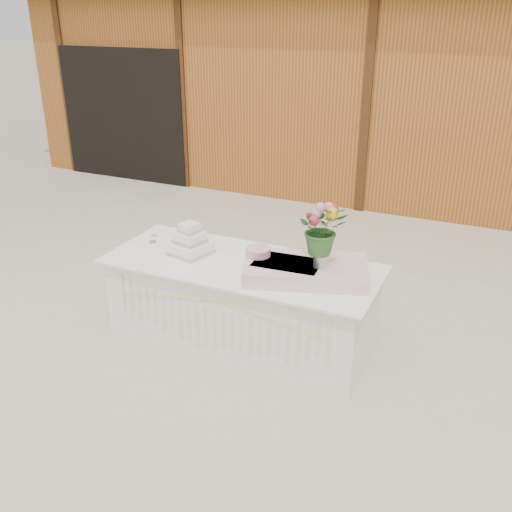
{
  "coord_description": "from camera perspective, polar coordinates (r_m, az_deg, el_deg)",
  "views": [
    {
      "loc": [
        1.99,
        -4.02,
        2.81
      ],
      "look_at": [
        0.0,
        0.3,
        0.72
      ],
      "focal_mm": 40.0,
      "sensor_mm": 36.0,
      "label": 1
    }
  ],
  "objects": [
    {
      "name": "loose_flowers",
      "position": [
        5.53,
        -10.19,
        1.74
      ],
      "size": [
        0.17,
        0.33,
        0.02
      ],
      "primitive_type": null,
      "rotation": [
        0.0,
        0.0,
        0.13
      ],
      "color": "#CF7E94",
      "rests_on": "cake_table"
    },
    {
      "name": "ground",
      "position": [
        5.3,
        -1.37,
        -8.35
      ],
      "size": [
        80.0,
        80.0,
        0.0
      ],
      "primitive_type": "plane",
      "color": "beige",
      "rests_on": "ground"
    },
    {
      "name": "flower_vase",
      "position": [
        4.56,
        6.52,
        -0.13
      ],
      "size": [
        0.12,
        0.12,
        0.17
      ],
      "primitive_type": "cylinder",
      "color": "silver",
      "rests_on": "satin_runner"
    },
    {
      "name": "bouquet",
      "position": [
        4.45,
        6.7,
        3.32
      ],
      "size": [
        0.49,
        0.47,
        0.42
      ],
      "primitive_type": "imported",
      "rotation": [
        0.0,
        0.0,
        0.47
      ],
      "color": "#2F5E25",
      "rests_on": "flower_vase"
    },
    {
      "name": "cake_table",
      "position": [
        5.1,
        -1.44,
        -4.68
      ],
      "size": [
        2.4,
        1.0,
        0.77
      ],
      "color": "white",
      "rests_on": "ground"
    },
    {
      "name": "barn",
      "position": [
        10.28,
        13.95,
        16.72
      ],
      "size": [
        12.6,
        4.6,
        3.3
      ],
      "color": "#B05E25",
      "rests_on": "ground"
    },
    {
      "name": "wedding_cake",
      "position": [
        5.12,
        -6.6,
        1.26
      ],
      "size": [
        0.39,
        0.39,
        0.29
      ],
      "rotation": [
        0.0,
        0.0,
        -0.25
      ],
      "color": "white",
      "rests_on": "cake_table"
    },
    {
      "name": "satin_runner",
      "position": [
        4.68,
        5.04,
        -1.41
      ],
      "size": [
        1.12,
        0.85,
        0.12
      ],
      "primitive_type": "cube",
      "rotation": [
        0.0,
        0.0,
        0.31
      ],
      "color": "beige",
      "rests_on": "cake_table"
    },
    {
      "name": "pink_cake_stand",
      "position": [
        4.78,
        0.21,
        -0.14
      ],
      "size": [
        0.27,
        0.27,
        0.19
      ],
      "color": "white",
      "rests_on": "cake_table"
    }
  ]
}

